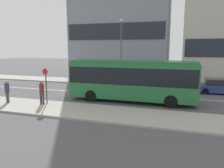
% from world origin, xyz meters
% --- Properties ---
extents(ground_plane, '(120.00, 120.00, 0.00)m').
position_xyz_m(ground_plane, '(0.00, 0.00, 0.00)').
color(ground_plane, '#4F4F51').
extents(sidewalk_near, '(44.00, 3.50, 0.13)m').
position_xyz_m(sidewalk_near, '(0.00, -6.25, 0.07)').
color(sidewalk_near, '#A39E93').
rests_on(sidewalk_near, ground_plane).
extents(sidewalk_far, '(44.00, 3.50, 0.13)m').
position_xyz_m(sidewalk_far, '(0.00, 6.25, 0.07)').
color(sidewalk_far, '#A39E93').
rests_on(sidewalk_far, ground_plane).
extents(lane_centerline, '(41.80, 0.16, 0.01)m').
position_xyz_m(lane_centerline, '(0.00, 0.00, 0.00)').
color(lane_centerline, silver).
rests_on(lane_centerline, ground_plane).
extents(city_bus, '(10.10, 2.60, 3.31)m').
position_xyz_m(city_bus, '(5.37, -2.22, 1.90)').
color(city_bus, '#236B38').
rests_on(city_bus, ground_plane).
extents(parked_car_0, '(4.25, 1.85, 1.40)m').
position_xyz_m(parked_car_0, '(12.65, 3.32, 0.65)').
color(parked_car_0, navy).
rests_on(parked_car_0, ground_plane).
extents(pedestrian_near_stop, '(0.34, 0.34, 1.74)m').
position_xyz_m(pedestrian_near_stop, '(-3.58, -6.06, 1.12)').
color(pedestrian_near_stop, '#4C4233').
rests_on(pedestrian_near_stop, sidewalk_near).
extents(pedestrian_down_pavement, '(0.35, 0.34, 1.81)m').
position_xyz_m(pedestrian_down_pavement, '(-0.69, -5.75, 1.16)').
color(pedestrian_down_pavement, '#383347').
rests_on(pedestrian_down_pavement, sidewalk_near).
extents(bus_stop_sign, '(0.44, 0.12, 2.70)m').
position_xyz_m(bus_stop_sign, '(-0.53, -5.40, 1.71)').
color(bus_stop_sign, '#4C4C51').
rests_on(bus_stop_sign, sidewalk_near).
extents(street_lamp, '(0.36, 0.36, 7.38)m').
position_xyz_m(street_lamp, '(2.44, 5.06, 4.59)').
color(street_lamp, '#4C4C51').
rests_on(street_lamp, sidewalk_far).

